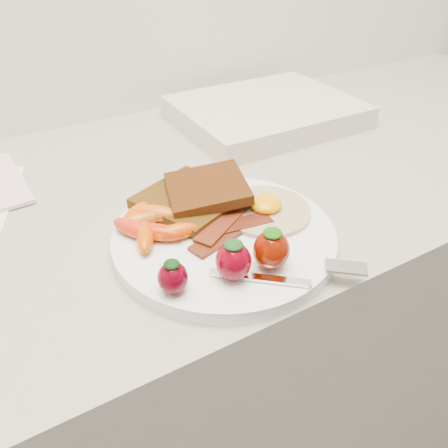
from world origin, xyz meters
TOP-DOWN VIEW (x-y plane):
  - counter at (0.00, 1.70)m, footprint 2.00×0.60m
  - plate at (0.01, 1.54)m, footprint 0.27×0.27m
  - toast_lower at (0.00, 1.61)m, footprint 0.15×0.15m
  - toast_upper at (0.03, 1.61)m, footprint 0.13×0.13m
  - fried_egg at (0.08, 1.55)m, footprint 0.15×0.15m
  - bacon_strips at (0.02, 1.54)m, footprint 0.12×0.08m
  - baby_carrots at (-0.07, 1.58)m, footprint 0.09×0.10m
  - strawberries at (-0.02, 1.46)m, footprint 0.14×0.05m
  - fork at (0.04, 1.43)m, footprint 0.16×0.09m
  - appliance at (0.27, 1.83)m, footprint 0.33×0.26m

SIDE VIEW (x-z plane):
  - counter at x=0.00m, z-range 0.00..0.90m
  - plate at x=0.01m, z-range 0.90..0.92m
  - appliance at x=0.27m, z-range 0.90..0.94m
  - fork at x=0.04m, z-range 0.92..0.92m
  - bacon_strips at x=0.02m, z-range 0.92..0.93m
  - fried_egg at x=0.08m, z-range 0.91..0.93m
  - toast_lower at x=0.00m, z-range 0.92..0.93m
  - baby_carrots at x=-0.07m, z-range 0.92..0.94m
  - toast_upper at x=0.03m, z-range 0.93..0.95m
  - strawberries at x=-0.02m, z-range 0.92..0.96m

